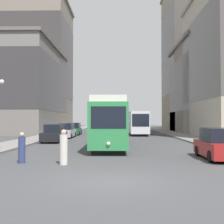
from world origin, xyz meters
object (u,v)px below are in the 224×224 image
Objects in this scene: transit_bus at (137,122)px; pedestrian_crossing_near at (64,148)px; streetcar at (111,122)px; parked_car_right_far at (218,145)px; parked_car_left_near at (74,129)px; parked_car_left_mid at (54,134)px; pedestrian_crossing_far at (22,149)px; parked_car_left_far at (66,131)px.

transit_bus is 29.29m from pedestrian_crossing_near.
parked_car_right_far is (6.48, -7.99, -1.26)m from streetcar.
streetcar is 18.17m from parked_car_left_near.
parked_car_left_mid is (0.00, -13.22, -0.00)m from parked_car_left_near.
parked_car_left_near and parked_car_right_far have the same top height.
transit_bus is 2.54× the size of parked_car_left_near.
pedestrian_crossing_near is at bearing -65.29° from pedestrian_crossing_far.
parked_car_right_far is 2.47× the size of pedestrian_crossing_near.
transit_bus is 2.62× the size of parked_car_right_far.
pedestrian_crossing_near is at bearing -73.87° from parked_car_left_mid.
transit_bus reaches higher than parked_car_right_far.
streetcar is at bearing -72.34° from parked_car_left_near.
pedestrian_crossing_near is 1.10× the size of pedestrian_crossing_far.
streetcar reaches higher than pedestrian_crossing_far.
pedestrian_crossing_far is at bearing -88.25° from parked_car_left_near.
parked_car_left_near is at bearing 90.03° from parked_car_left_far.
parked_car_left_far is at bearing -54.67° from parked_car_right_far.
pedestrian_crossing_near is at bearing -102.00° from transit_bus.
parked_car_left_mid is 1.01× the size of parked_car_right_far.
streetcar is at bearing -61.35° from parked_car_left_far.
parked_car_right_far is at bearing -86.22° from pedestrian_crossing_near.
parked_car_left_mid is at bearing 40.89° from pedestrian_crossing_far.
pedestrian_crossing_far is (-2.31, 0.42, -0.08)m from pedestrian_crossing_near.
parked_car_left_near and parked_car_left_mid have the same top height.
streetcar is at bearing -101.66° from transit_bus.
parked_car_left_mid is at bearing -123.61° from transit_bus.
streetcar is at bearing -49.00° from parked_car_right_far.
transit_bus reaches higher than pedestrian_crossing_near.
pedestrian_crossing_far is (1.39, -20.46, -0.08)m from parked_car_left_far.
parked_car_left_near is at bearing 38.04° from pedestrian_crossing_far.
pedestrian_crossing_near is at bearing -102.33° from streetcar.
transit_bus is 26.71m from parked_car_right_far.
parked_car_left_far is at bearing -0.15° from pedestrian_crossing_near.
pedestrian_crossing_far is at bearing 10.90° from parked_car_right_far.
streetcar is 10.37m from parked_car_right_far.
transit_bus is 7.12× the size of pedestrian_crossing_far.
streetcar is 18.90m from transit_bus.
pedestrian_crossing_far is (1.39, -26.87, -0.08)m from parked_car_left_near.
transit_bus is 12.34m from parked_car_left_far.
parked_car_left_far reaches higher than pedestrian_crossing_near.
parked_car_left_far is at bearing -141.19° from transit_bus.
transit_bus is 17.46m from parked_car_left_mid.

